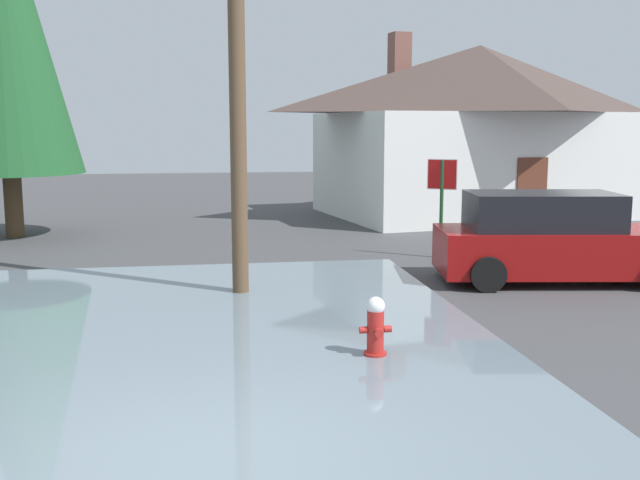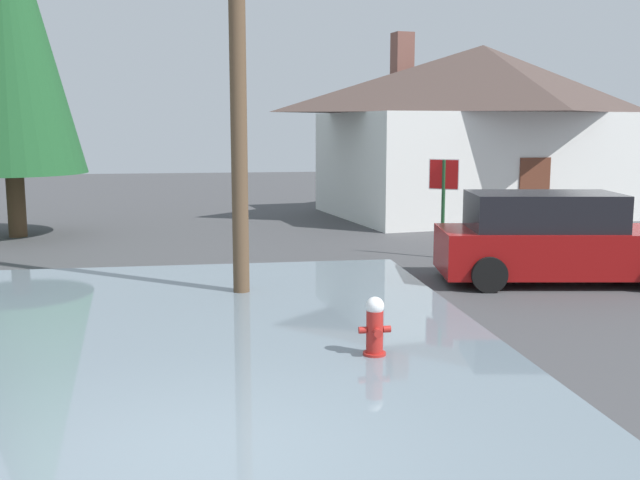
{
  "view_description": "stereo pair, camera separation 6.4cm",
  "coord_description": "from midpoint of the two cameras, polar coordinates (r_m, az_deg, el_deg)",
  "views": [
    {
      "loc": [
        0.05,
        -6.18,
        2.94
      ],
      "look_at": [
        1.72,
        4.25,
        1.29
      ],
      "focal_mm": 41.57,
      "sensor_mm": 36.0,
      "label": 1
    },
    {
      "loc": [
        0.12,
        -6.19,
        2.94
      ],
      "look_at": [
        1.72,
        4.25,
        1.29
      ],
      "focal_mm": 41.57,
      "sensor_mm": 36.0,
      "label": 2
    }
  ],
  "objects": [
    {
      "name": "flood_puddle",
      "position": [
        10.37,
        -10.3,
        -7.55
      ],
      "size": [
        8.38,
        10.69,
        0.06
      ],
      "primitive_type": "cube",
      "color": "slate",
      "rests_on": "ground"
    },
    {
      "name": "stop_sign_far",
      "position": [
        16.54,
        9.25,
        3.94
      ],
      "size": [
        0.57,
        0.38,
        2.19
      ],
      "color": "#1E4C28",
      "rests_on": "ground"
    },
    {
      "name": "fire_hydrant",
      "position": [
        9.39,
        4.1,
        -6.85
      ],
      "size": [
        0.41,
        0.35,
        0.81
      ],
      "color": "#AD231E",
      "rests_on": "ground"
    },
    {
      "name": "pine_tree_tall_left",
      "position": [
        21.14,
        -23.37,
        15.09
      ],
      "size": [
        3.73,
        3.73,
        9.32
      ],
      "color": "#4C3823",
      "rests_on": "ground"
    },
    {
      "name": "ground_plane",
      "position": [
        6.87,
        -9.29,
        -17.04
      ],
      "size": [
        80.0,
        80.0,
        0.1
      ],
      "primitive_type": "cube",
      "color": "#424244"
    },
    {
      "name": "parked_car",
      "position": [
        14.55,
        17.47,
        0.01
      ],
      "size": [
        4.73,
        2.47,
        1.69
      ],
      "color": "maroon",
      "rests_on": "ground"
    },
    {
      "name": "house",
      "position": [
        24.94,
        11.97,
        8.45
      ],
      "size": [
        11.01,
        8.27,
        5.89
      ],
      "color": "silver",
      "rests_on": "ground"
    }
  ]
}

